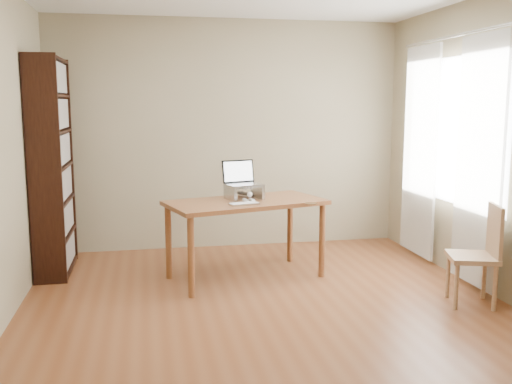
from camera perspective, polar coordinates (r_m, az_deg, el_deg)
name	(u,v)px	position (r m, az deg, el deg)	size (l,w,h in m)	color
room	(274,150)	(4.38, 1.83, 4.19)	(4.04, 4.54, 2.64)	brown
bookshelf	(52,167)	(5.89, -19.68, 2.41)	(0.30, 0.90, 2.10)	black
curtains	(447,154)	(5.82, 18.52, 3.59)	(0.03, 1.90, 2.25)	white
desk	(246,210)	(5.40, -1.05, -1.83)	(1.60, 1.10, 0.75)	brown
laptop_stand	(244,191)	(5.45, -1.20, 0.14)	(0.32, 0.25, 0.13)	silver
laptop	(243,179)	(5.49, -1.30, 1.35)	(0.38, 0.36, 0.23)	silver
keyboard	(244,204)	(5.16, -1.22, -1.18)	(0.29, 0.18, 0.02)	silver
coaster	(311,204)	(5.23, 5.51, -1.15)	(0.11, 0.11, 0.01)	#51381B
cat	(243,192)	(5.48, -1.30, 0.04)	(0.26, 0.49, 0.16)	#484038
chair	(479,251)	(5.08, 21.45, -5.52)	(0.47, 0.47, 0.84)	tan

